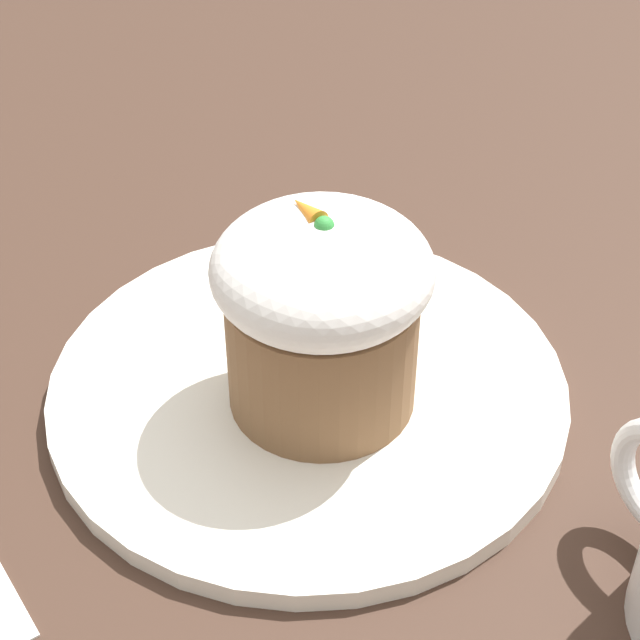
% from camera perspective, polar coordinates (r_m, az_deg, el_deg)
% --- Properties ---
extents(ground_plane, '(4.00, 4.00, 0.00)m').
position_cam_1_polar(ground_plane, '(0.56, -0.64, -4.09)').
color(ground_plane, '#3D281E').
extents(dessert_plate, '(0.27, 0.27, 0.01)m').
position_cam_1_polar(dessert_plate, '(0.56, -0.65, -3.67)').
color(dessert_plate, white).
rests_on(dessert_plate, ground_plane).
extents(carrot_cake, '(0.11, 0.11, 0.11)m').
position_cam_1_polar(carrot_cake, '(0.51, -0.00, 0.53)').
color(carrot_cake, brown).
rests_on(carrot_cake, dessert_plate).
extents(spoon, '(0.11, 0.04, 0.01)m').
position_cam_1_polar(spoon, '(0.57, 0.39, -0.85)').
color(spoon, '#B7B7BC').
rests_on(spoon, dessert_plate).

